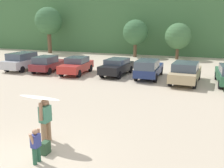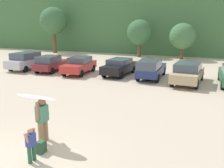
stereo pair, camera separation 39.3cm
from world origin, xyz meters
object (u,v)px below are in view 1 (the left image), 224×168
at_px(parked_car_silver, 24,61).
at_px(parked_car_navy, 149,68).
at_px(parked_car_black, 117,66).
at_px(person_child, 36,144).
at_px(parked_car_maroon, 48,64).
at_px(surfboard_white, 39,98).
at_px(parked_car_tan, 186,72).
at_px(backpack_dropped, 45,148).
at_px(parked_car_red, 77,65).
at_px(person_adult, 45,118).

distance_m(parked_car_silver, parked_car_navy, 12.20).
bearing_deg(parked_car_black, person_child, -167.78).
xyz_separation_m(parked_car_maroon, parked_car_navy, (9.43, 0.35, 0.08)).
bearing_deg(surfboard_white, parked_car_tan, -105.68).
bearing_deg(backpack_dropped, surfboard_white, 132.54).
relative_size(parked_car_silver, backpack_dropped, 10.71).
height_order(parked_car_silver, person_child, parked_car_silver).
distance_m(parked_car_red, person_adult, 13.51).
xyz_separation_m(parked_car_navy, person_adult, (-1.16, -12.71, 0.12)).
height_order(parked_car_tan, person_adult, person_adult).
relative_size(person_adult, surfboard_white, 0.94).
distance_m(surfboard_white, backpack_dropped, 1.84).
relative_size(parked_car_navy, person_adult, 2.69).
bearing_deg(parked_car_maroon, person_child, -151.09).
bearing_deg(surfboard_white, parked_car_silver, -45.76).
xyz_separation_m(parked_car_maroon, backpack_dropped, (8.77, -13.17, -0.55)).
bearing_deg(parked_car_navy, person_adult, 172.79).
bearing_deg(parked_car_red, parked_car_silver, 84.49).
bearing_deg(parked_car_silver, surfboard_white, -138.46).
bearing_deg(parked_car_silver, person_adult, -137.87).
xyz_separation_m(parked_car_red, backpack_dropped, (5.81, -13.23, -0.55)).
bearing_deg(parked_car_navy, surfboard_white, 172.37).
relative_size(parked_car_red, surfboard_white, 2.36).
bearing_deg(backpack_dropped, parked_car_black, 99.15).
bearing_deg(parked_car_navy, parked_car_red, 90.57).
xyz_separation_m(parked_car_maroon, surfboard_white, (8.16, -12.50, 1.05)).
bearing_deg(parked_car_red, backpack_dropped, -161.10).
relative_size(parked_car_maroon, person_adult, 2.48).
bearing_deg(person_child, surfboard_white, -58.91).
bearing_deg(parked_car_maroon, person_adult, -150.05).
bearing_deg(parked_car_red, parked_car_tan, -96.54).
xyz_separation_m(parked_car_tan, person_adult, (-4.14, -12.14, 0.14)).
bearing_deg(parked_car_black, parked_car_navy, -95.16).
bearing_deg(surfboard_white, parked_car_maroon, -53.49).
relative_size(parked_car_silver, person_adult, 2.79).
bearing_deg(person_child, parked_car_black, -78.45).
bearing_deg(person_child, parked_car_tan, -102.18).
height_order(person_child, backpack_dropped, person_child).
height_order(parked_car_maroon, surfboard_white, surfboard_white).
bearing_deg(surfboard_white, parked_car_navy, -92.27).
distance_m(parked_car_maroon, parked_car_red, 2.97).
xyz_separation_m(parked_car_navy, person_child, (-0.57, -14.14, -0.17)).
relative_size(parked_car_black, parked_car_tan, 0.90).
bearing_deg(parked_car_red, parked_car_navy, -92.25).
height_order(parked_car_silver, parked_car_navy, parked_car_silver).
xyz_separation_m(parked_car_black, parked_car_navy, (2.90, -0.42, 0.08)).
height_order(parked_car_red, person_adult, person_adult).
bearing_deg(parked_car_tan, parked_car_red, 90.87).
bearing_deg(parked_car_black, parked_car_silver, 97.01).
xyz_separation_m(parked_car_navy, parked_car_tan, (2.97, -0.57, -0.01)).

